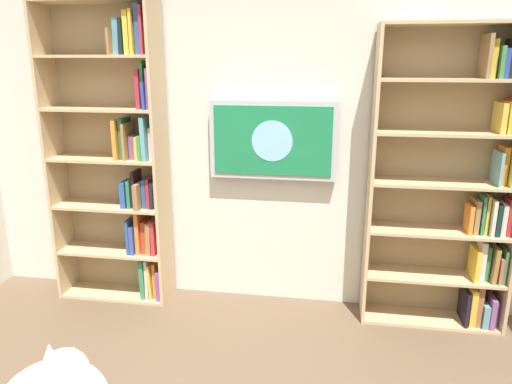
% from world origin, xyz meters
% --- Properties ---
extents(wall_back, '(4.52, 0.06, 2.70)m').
position_xyz_m(wall_back, '(0.00, -2.23, 1.35)').
color(wall_back, silver).
rests_on(wall_back, ground).
extents(bookshelf_left, '(0.94, 0.28, 2.00)m').
position_xyz_m(bookshelf_left, '(-1.28, -2.06, 0.98)').
color(bookshelf_left, tan).
rests_on(bookshelf_left, ground).
extents(bookshelf_right, '(0.85, 0.28, 2.17)m').
position_xyz_m(bookshelf_right, '(1.07, -2.06, 1.07)').
color(bookshelf_right, tan).
rests_on(bookshelf_right, ground).
extents(wall_mounted_tv, '(0.90, 0.07, 0.55)m').
position_xyz_m(wall_mounted_tv, '(-0.03, -2.15, 1.24)').
color(wall_mounted_tv, '#B7B7BC').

